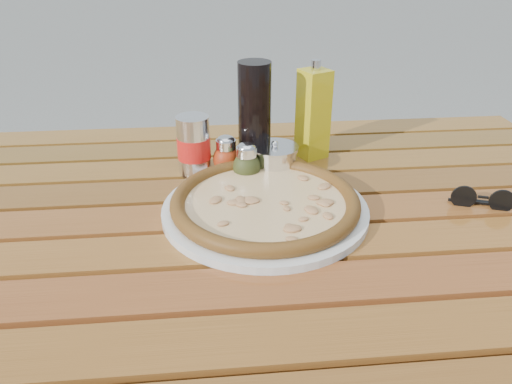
{
  "coord_description": "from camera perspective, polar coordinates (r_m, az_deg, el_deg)",
  "views": [
    {
      "loc": [
        -0.08,
        -0.76,
        1.19
      ],
      "look_at": [
        0.0,
        0.02,
        0.78
      ],
      "focal_mm": 35.0,
      "sensor_mm": 36.0,
      "label": 1
    }
  ],
  "objects": [
    {
      "name": "oregano_shaker",
      "position": [
        0.97,
        -1.08,
        3.32
      ],
      "size": [
        0.06,
        0.06,
        0.08
      ],
      "rotation": [
        0.0,
        0.0,
        -0.05
      ],
      "color": "#3D451B",
      "rests_on": "table"
    },
    {
      "name": "olive_oil_cruet",
      "position": [
        1.08,
        6.56,
        8.87
      ],
      "size": [
        0.07,
        0.07,
        0.21
      ],
      "rotation": [
        0.0,
        0.0,
        0.43
      ],
      "color": "gold",
      "rests_on": "table"
    },
    {
      "name": "dark_bottle",
      "position": [
        1.01,
        -0.17,
        8.59
      ],
      "size": [
        0.07,
        0.07,
        0.22
      ],
      "primitive_type": "cylinder",
      "rotation": [
        0.0,
        0.0,
        -0.02
      ],
      "color": "black",
      "rests_on": "table"
    },
    {
      "name": "pizza",
      "position": [
        0.87,
        1.05,
        -1.11
      ],
      "size": [
        0.44,
        0.44,
        0.03
      ],
      "rotation": [
        0.0,
        0.0,
        -0.43
      ],
      "color": "#FFEAB6",
      "rests_on": "plate"
    },
    {
      "name": "table",
      "position": [
        0.92,
        0.12,
        -6.41
      ],
      "size": [
        1.4,
        0.9,
        0.75
      ],
      "color": "#39200D",
      "rests_on": "ground"
    },
    {
      "name": "plate",
      "position": [
        0.88,
        1.04,
        -2.01
      ],
      "size": [
        0.45,
        0.45,
        0.01
      ],
      "primitive_type": "cylinder",
      "rotation": [
        0.0,
        0.0,
        -0.31
      ],
      "color": "silver",
      "rests_on": "table"
    },
    {
      "name": "sunglasses",
      "position": [
        0.98,
        24.43,
        -0.8
      ],
      "size": [
        0.11,
        0.05,
        0.04
      ],
      "rotation": [
        0.0,
        0.0,
        -0.33
      ],
      "color": "black",
      "rests_on": "table"
    },
    {
      "name": "soda_can",
      "position": [
        1.01,
        -7.11,
        5.26
      ],
      "size": [
        0.07,
        0.07,
        0.12
      ],
      "rotation": [
        0.0,
        0.0,
        0.07
      ],
      "color": "silver",
      "rests_on": "table"
    },
    {
      "name": "parmesan_tin",
      "position": [
        1.01,
        2.13,
        3.75
      ],
      "size": [
        0.13,
        0.13,
        0.07
      ],
      "rotation": [
        0.0,
        0.0,
        0.39
      ],
      "color": "silver",
      "rests_on": "table"
    },
    {
      "name": "pepper_shaker",
      "position": [
        1.01,
        -3.42,
        4.19
      ],
      "size": [
        0.05,
        0.05,
        0.08
      ],
      "rotation": [
        0.0,
        0.0,
        -0.01
      ],
      "color": "#AA3413",
      "rests_on": "table"
    }
  ]
}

